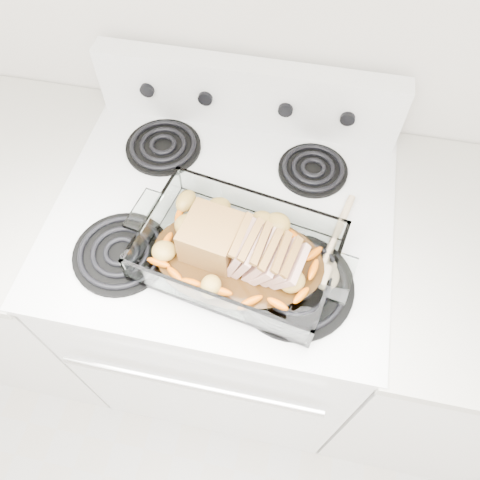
% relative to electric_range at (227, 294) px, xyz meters
% --- Properties ---
extents(electric_range, '(0.78, 0.70, 1.12)m').
position_rel_electric_range_xyz_m(electric_range, '(0.00, 0.00, 0.00)').
color(electric_range, white).
rests_on(electric_range, ground).
extents(counter_left, '(0.58, 0.68, 0.93)m').
position_rel_electric_range_xyz_m(counter_left, '(-0.67, -0.00, -0.02)').
color(counter_left, white).
rests_on(counter_left, ground).
extents(counter_right, '(0.58, 0.68, 0.93)m').
position_rel_electric_range_xyz_m(counter_right, '(0.66, -0.00, -0.02)').
color(counter_right, white).
rests_on(counter_right, ground).
extents(baking_dish, '(0.40, 0.26, 0.08)m').
position_rel_electric_range_xyz_m(baking_dish, '(0.06, -0.13, 0.48)').
color(baking_dish, silver).
rests_on(baking_dish, electric_range).
extents(pork_roast, '(0.25, 0.11, 0.09)m').
position_rel_electric_range_xyz_m(pork_roast, '(0.05, -0.13, 0.51)').
color(pork_roast, brown).
rests_on(pork_roast, baking_dish).
extents(roast_vegetables, '(0.32, 0.18, 0.04)m').
position_rel_electric_range_xyz_m(roast_vegetables, '(0.06, -0.09, 0.49)').
color(roast_vegetables, orange).
rests_on(roast_vegetables, baking_dish).
extents(wooden_spoon, '(0.07, 0.26, 0.02)m').
position_rel_electric_range_xyz_m(wooden_spoon, '(0.26, -0.08, 0.46)').
color(wooden_spoon, beige).
rests_on(wooden_spoon, electric_range).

